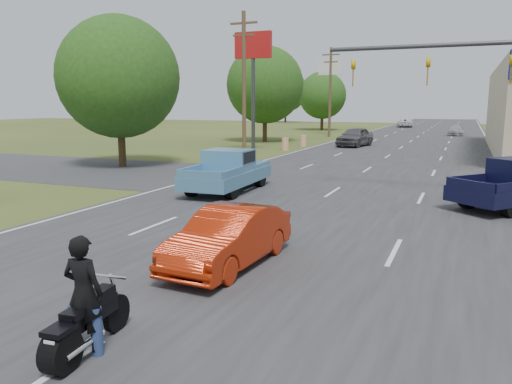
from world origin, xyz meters
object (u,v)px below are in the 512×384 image
at_px(blue_pickup, 229,170).
at_px(distant_car_grey, 355,137).
at_px(motorcycle, 84,327).
at_px(red_convertible, 229,238).
at_px(distant_car_white, 405,123).
at_px(distant_car_silver, 456,130).
at_px(rider, 84,299).

relative_size(blue_pickup, distant_car_grey, 1.11).
bearing_deg(motorcycle, distant_car_grey, 90.60).
bearing_deg(distant_car_grey, red_convertible, -73.21).
bearing_deg(distant_car_white, motorcycle, 85.16).
height_order(distant_car_grey, distant_car_silver, distant_car_grey).
distance_m(blue_pickup, distant_car_white, 65.82).
xyz_separation_m(rider, blue_pickup, (-4.27, 13.75, 0.03)).
xyz_separation_m(red_convertible, distant_car_white, (-4.41, 74.97, 0.03)).
bearing_deg(motorcycle, rider, 90.00).
height_order(motorcycle, rider, rider).
xyz_separation_m(red_convertible, distant_car_silver, (3.75, 54.73, -0.05)).
distance_m(distant_car_grey, distant_car_white, 40.69).
xyz_separation_m(red_convertible, rider, (-0.16, -4.60, 0.20)).
relative_size(red_convertible, blue_pickup, 0.74).
relative_size(motorcycle, distant_car_grey, 0.41).
xyz_separation_m(red_convertible, blue_pickup, (-4.43, 9.15, 0.24)).
relative_size(red_convertible, rider, 2.33).
relative_size(blue_pickup, distant_car_white, 1.08).
bearing_deg(rider, motorcycle, 90.00).
bearing_deg(blue_pickup, distant_car_grey, 87.37).
height_order(distant_car_silver, distant_car_white, distant_car_white).
distance_m(motorcycle, blue_pickup, 14.45).
height_order(red_convertible, distant_car_white, distant_car_white).
bearing_deg(red_convertible, distant_car_white, 96.77).
relative_size(motorcycle, rider, 1.15).
relative_size(motorcycle, blue_pickup, 0.37).
bearing_deg(distant_car_silver, blue_pickup, -100.44).
relative_size(distant_car_grey, distant_car_white, 0.98).
bearing_deg(rider, blue_pickup, -78.04).
bearing_deg(red_convertible, motorcycle, -88.52).
xyz_separation_m(rider, distant_car_grey, (-4.01, 38.88, -0.03)).
relative_size(red_convertible, motorcycle, 2.02).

